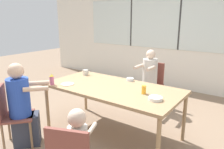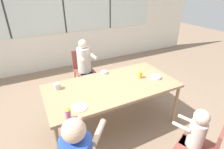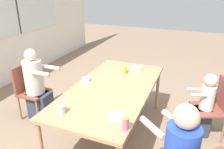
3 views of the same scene
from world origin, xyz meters
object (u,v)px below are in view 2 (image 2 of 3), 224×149
person_woman_green_shirt (85,68)px  chair_for_toddler (207,147)px  sippy_cup (68,113)px  bowl_white_shallow (104,72)px  chair_for_woman_green_shirt (83,66)px  person_toddler (192,143)px  juice_glass (140,75)px  coffee_mug (57,86)px  bowl_cereal (156,77)px

person_woman_green_shirt → chair_for_toddler: bearing=101.0°
sippy_cup → bowl_white_shallow: size_ratio=1.47×
sippy_cup → chair_for_woman_green_shirt: bearing=67.7°
chair_for_toddler → person_toddler: 0.16m
juice_glass → bowl_white_shallow: bearing=138.1°
sippy_cup → coffee_mug: bearing=88.5°
bowl_white_shallow → chair_for_toddler: bearing=-75.0°
person_toddler → bowl_white_shallow: person_toddler is taller
coffee_mug → juice_glass: juice_glass is taller
bowl_white_shallow → juice_glass: bearing=-41.9°
juice_glass → bowl_cereal: size_ratio=0.65×
chair_for_woman_green_shirt → juice_glass: (0.53, -1.39, 0.30)m
person_toddler → person_woman_green_shirt: bearing=79.7°
sippy_cup → juice_glass: 1.36m
bowl_white_shallow → bowl_cereal: (0.68, -0.53, -0.00)m
juice_glass → sippy_cup: bearing=-160.9°
chair_for_woman_green_shirt → bowl_cereal: chair_for_woman_green_shirt is taller
bowl_white_shallow → person_toddler: bearing=-75.6°
person_woman_green_shirt → coffee_mug: size_ratio=11.66×
chair_for_woman_green_shirt → bowl_cereal: 1.71m
bowl_white_shallow → bowl_cereal: bowl_white_shallow is taller
chair_for_toddler → sippy_cup: 1.58m
chair_for_woman_green_shirt → person_toddler: bearing=99.8°
person_toddler → bowl_cereal: (0.27, 1.04, 0.31)m
chair_for_woman_green_shirt → sippy_cup: sippy_cup is taller
chair_for_toddler → coffee_mug: chair_for_toddler is taller
chair_for_woman_green_shirt → coffee_mug: size_ratio=8.81×
sippy_cup → bowl_cereal: (1.50, 0.32, -0.06)m
chair_for_woman_green_shirt → person_woman_green_shirt: person_woman_green_shirt is taller
chair_for_woman_green_shirt → person_toddler: size_ratio=0.91×
chair_for_woman_green_shirt → chair_for_toddler: bearing=100.4°
chair_for_woman_green_shirt → person_toddler: person_toddler is taller
chair_for_woman_green_shirt → juice_glass: juice_glass is taller
person_woman_green_shirt → bowl_cereal: bearing=118.1°
person_woman_green_shirt → bowl_white_shallow: 0.87m
bowl_white_shallow → bowl_cereal: size_ratio=0.65×
person_toddler → bowl_cereal: bearing=53.6°
person_toddler → bowl_cereal: person_toddler is taller
chair_for_woman_green_shirt → person_toddler: 2.60m
chair_for_woman_green_shirt → sippy_cup: (-0.75, -1.84, 0.32)m
chair_for_woman_green_shirt → bowl_cereal: size_ratio=5.08×
juice_glass → coffee_mug: bearing=168.2°
person_woman_green_shirt → person_toddler: (0.47, -2.39, -0.06)m
chair_for_toddler → sippy_cup: bearing=124.9°
chair_for_woman_green_shirt → juice_glass: bearing=110.0°
chair_for_woman_green_shirt → coffee_mug: chair_for_woman_green_shirt is taller
chair_for_woman_green_shirt → juice_glass: size_ratio=7.86×
person_toddler → bowl_cereal: 1.12m
coffee_mug → bowl_white_shallow: 0.82m
sippy_cup → bowl_white_shallow: 1.19m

